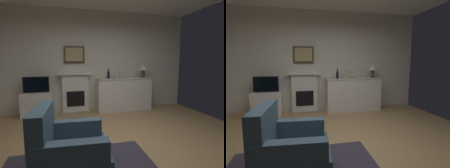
% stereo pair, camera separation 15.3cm
% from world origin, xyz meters
% --- Properties ---
extents(ground_plane, '(5.56, 5.27, 0.10)m').
position_xyz_m(ground_plane, '(0.00, 0.00, -0.05)').
color(ground_plane, tan).
rests_on(ground_plane, ground).
extents(wall_rear, '(5.56, 0.06, 2.82)m').
position_xyz_m(wall_rear, '(0.00, 2.60, 1.41)').
color(wall_rear, silver).
rests_on(wall_rear, ground_plane).
extents(fireplace_unit, '(0.87, 0.30, 1.10)m').
position_xyz_m(fireplace_unit, '(-0.60, 2.48, 0.55)').
color(fireplace_unit, white).
rests_on(fireplace_unit, ground_plane).
extents(framed_picture, '(0.55, 0.04, 0.45)m').
position_xyz_m(framed_picture, '(-0.60, 2.52, 1.60)').
color(framed_picture, '#473323').
extents(sideboard_cabinet, '(1.57, 0.49, 0.94)m').
position_xyz_m(sideboard_cabinet, '(0.78, 2.30, 0.47)').
color(sideboard_cabinet, white).
rests_on(sideboard_cabinet, ground_plane).
extents(table_lamp, '(0.26, 0.26, 0.40)m').
position_xyz_m(table_lamp, '(1.36, 2.30, 1.22)').
color(table_lamp, '#4C4742').
rests_on(table_lamp, sideboard_cabinet).
extents(wine_bottle, '(0.08, 0.08, 0.29)m').
position_xyz_m(wine_bottle, '(0.31, 2.30, 1.05)').
color(wine_bottle, black).
rests_on(wine_bottle, sideboard_cabinet).
extents(wine_glass_left, '(0.07, 0.07, 0.16)m').
position_xyz_m(wine_glass_left, '(0.70, 2.33, 1.06)').
color(wine_glass_left, silver).
rests_on(wine_glass_left, sideboard_cabinet).
extents(wine_glass_center, '(0.07, 0.07, 0.16)m').
position_xyz_m(wine_glass_center, '(0.81, 2.33, 1.06)').
color(wine_glass_center, silver).
rests_on(wine_glass_center, sideboard_cabinet).
extents(vase_decorative, '(0.11, 0.11, 0.28)m').
position_xyz_m(vase_decorative, '(0.54, 2.25, 1.08)').
color(vase_decorative, beige).
rests_on(vase_decorative, sideboard_cabinet).
extents(tv_cabinet, '(0.75, 0.42, 0.63)m').
position_xyz_m(tv_cabinet, '(-1.57, 2.31, 0.31)').
color(tv_cabinet, white).
rests_on(tv_cabinet, ground_plane).
extents(tv_set, '(0.62, 0.07, 0.40)m').
position_xyz_m(tv_set, '(-1.57, 2.29, 0.83)').
color(tv_set, black).
rests_on(tv_set, tv_cabinet).
extents(armchair, '(0.86, 0.82, 0.92)m').
position_xyz_m(armchair, '(-0.84, -0.44, 0.38)').
color(armchair, '#3F596B').
rests_on(armchair, ground_plane).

